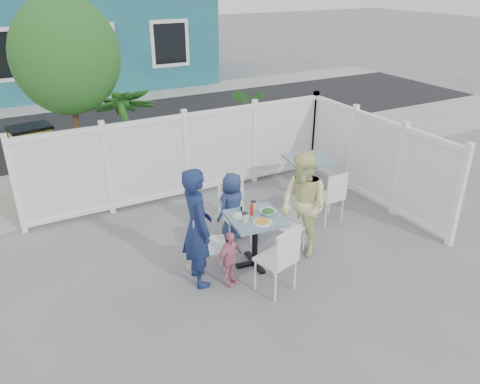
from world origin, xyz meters
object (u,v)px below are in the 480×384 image
utility_cabinet (36,160)px  man (197,227)px  boy (232,206)px  woman (303,205)px  chair_right (293,221)px  chair_back (234,208)px  toddler (230,259)px  spare_table (308,168)px  main_table (255,228)px  chair_left (203,239)px  chair_near (281,255)px

utility_cabinet → man: 4.47m
man → boy: bearing=-44.4°
woman → boy: 1.16m
woman → chair_right: bearing=-153.5°
chair_back → woman: woman is taller
chair_back → toddler: (-0.62, -1.06, -0.14)m
spare_table → boy: size_ratio=0.78×
chair_right → woman: size_ratio=0.53×
main_table → man: (-0.88, 0.01, 0.24)m
main_table → man: 0.91m
man → boy: (0.95, 0.82, -0.29)m
chair_left → boy: size_ratio=0.90×
utility_cabinet → chair_back: utility_cabinet is taller
spare_table → toddler: bearing=-145.6°
woman → spare_table: bearing=133.5°
chair_near → boy: bearing=70.2°
main_table → toddler: 0.64m
main_table → chair_near: size_ratio=0.82×
main_table → chair_right: size_ratio=0.95×
chair_near → man: bearing=122.4°
chair_left → man: 0.29m
man → woman: (1.66, -0.06, -0.05)m
spare_table → utility_cabinet: bearing=147.7°
main_table → boy: (0.07, 0.84, -0.05)m
chair_back → toddler: bearing=63.8°
spare_table → boy: bearing=-161.9°
chair_near → toddler: (-0.50, 0.48, -0.17)m
spare_table → boy: boy is taller
main_table → chair_back: size_ratio=0.86×
chair_right → chair_back: size_ratio=0.91×
main_table → chair_near: (-0.05, -0.74, -0.03)m
boy → spare_table: bearing=179.2°
chair_left → boy: bearing=152.9°
utility_cabinet → chair_left: bearing=-77.9°
main_table → spare_table: size_ratio=0.93×
utility_cabinet → chair_left: size_ratio=1.24×
chair_back → utility_cabinet: bearing=-49.9°
spare_table → chair_back: chair_back is taller
chair_left → woman: woman is taller
man → spare_table: bearing=-58.5°
utility_cabinet → chair_near: utility_cabinet is taller
chair_near → man: (-0.83, 0.75, 0.26)m
chair_right → chair_back: 0.95m
main_table → woman: 0.81m
main_table → spare_table: 2.44m
spare_table → woman: size_ratio=0.55×
chair_right → woman: 0.34m
utility_cabinet → boy: 4.18m
chair_back → main_table: bearing=88.8°
chair_back → toddler: 1.23m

